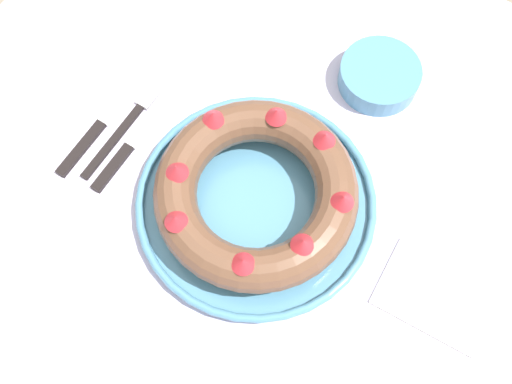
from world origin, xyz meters
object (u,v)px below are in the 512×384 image
object	(u,v)px
cake_knife	(128,148)
side_bowl	(379,76)
bundt_cake	(256,192)
serving_dish	(256,203)
napkin	(435,296)
serving_knife	(100,125)
fork	(130,120)

from	to	relation	value
cake_knife	side_bowl	size ratio (longest dim) A/B	1.50
side_bowl	cake_knife	bearing A→B (deg)	-131.20
cake_knife	side_bowl	world-z (taller)	side_bowl
bundt_cake	cake_knife	size ratio (longest dim) A/B	1.50
serving_dish	napkin	bearing A→B (deg)	3.37
cake_knife	side_bowl	bearing A→B (deg)	47.22
side_bowl	napkin	distance (m)	0.35
serving_knife	side_bowl	distance (m)	0.44
serving_knife	napkin	xyz separation A→B (m)	(0.55, 0.03, -0.00)
bundt_cake	side_bowl	size ratio (longest dim) A/B	2.25
fork	cake_knife	xyz separation A→B (m)	(0.03, -0.04, 0.00)
serving_knife	serving_dish	bearing A→B (deg)	3.40
serving_knife	cake_knife	bearing A→B (deg)	-8.19
serving_dish	bundt_cake	bearing A→B (deg)	62.05
bundt_cake	serving_knife	distance (m)	0.28
fork	serving_knife	distance (m)	0.05
fork	side_bowl	size ratio (longest dim) A/B	1.58
bundt_cake	fork	world-z (taller)	bundt_cake
bundt_cake	fork	xyz separation A→B (m)	(-0.24, 0.02, -0.05)
fork	napkin	size ratio (longest dim) A/B	1.32
fork	cake_knife	world-z (taller)	cake_knife
serving_dish	bundt_cake	distance (m)	0.04
serving_knife	napkin	world-z (taller)	serving_knife
serving_dish	serving_knife	size ratio (longest dim) A/B	1.51
cake_knife	fork	bearing A→B (deg)	121.64
bundt_cake	serving_knife	bearing A→B (deg)	-176.94
napkin	bundt_cake	bearing A→B (deg)	-176.63
side_bowl	napkin	bearing A→B (deg)	-49.42
serving_dish	fork	distance (m)	0.24
serving_dish	cake_knife	bearing A→B (deg)	-173.70
serving_knife	side_bowl	world-z (taller)	side_bowl
bundt_cake	serving_dish	bearing A→B (deg)	-117.95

